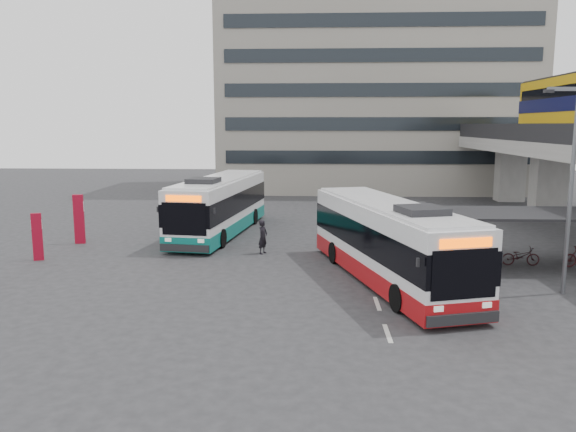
{
  "coord_description": "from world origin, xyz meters",
  "views": [
    {
      "loc": [
        0.14,
        -23.03,
        6.52
      ],
      "look_at": [
        -1.16,
        4.7,
        2.0
      ],
      "focal_mm": 35.0,
      "sensor_mm": 36.0,
      "label": 1
    }
  ],
  "objects_px": {
    "bus_teal": "(220,206)",
    "pedestrian": "(263,237)",
    "bus_main": "(387,242)",
    "lamp_post": "(569,178)"
  },
  "relations": [
    {
      "from": "pedestrian",
      "to": "bus_main",
      "type": "bearing_deg",
      "value": -103.59
    },
    {
      "from": "pedestrian",
      "to": "lamp_post",
      "type": "xyz_separation_m",
      "value": [
        12.24,
        -6.32,
        3.65
      ]
    },
    {
      "from": "bus_main",
      "to": "bus_teal",
      "type": "bearing_deg",
      "value": 114.99
    },
    {
      "from": "bus_teal",
      "to": "bus_main",
      "type": "bearing_deg",
      "value": -41.59
    },
    {
      "from": "bus_teal",
      "to": "pedestrian",
      "type": "xyz_separation_m",
      "value": [
        3.06,
        -5.32,
        -0.83
      ]
    },
    {
      "from": "bus_teal",
      "to": "pedestrian",
      "type": "height_order",
      "value": "bus_teal"
    },
    {
      "from": "lamp_post",
      "to": "pedestrian",
      "type": "bearing_deg",
      "value": 147.83
    },
    {
      "from": "pedestrian",
      "to": "lamp_post",
      "type": "bearing_deg",
      "value": -90.85
    },
    {
      "from": "bus_main",
      "to": "pedestrian",
      "type": "relative_size",
      "value": 7.14
    },
    {
      "from": "pedestrian",
      "to": "lamp_post",
      "type": "relative_size",
      "value": 0.22
    }
  ]
}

